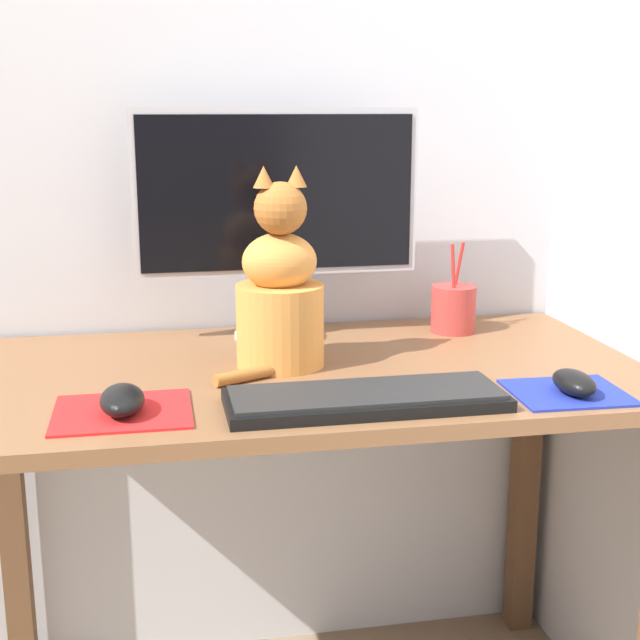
{
  "coord_description": "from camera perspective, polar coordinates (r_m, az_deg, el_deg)",
  "views": [
    {
      "loc": [
        -0.25,
        -1.43,
        1.16
      ],
      "look_at": [
        0.01,
        -0.09,
        0.83
      ],
      "focal_mm": 50.0,
      "sensor_mm": 36.0,
      "label": 1
    }
  ],
  "objects": [
    {
      "name": "monitor",
      "position": [
        1.67,
        -2.76,
        7.2
      ],
      "size": [
        0.53,
        0.17,
        0.43
      ],
      "color": "#B2B2B7",
      "rests_on": "desk"
    },
    {
      "name": "pen_cup",
      "position": [
        1.77,
        8.53,
        0.75
      ],
      "size": [
        0.09,
        0.09,
        0.18
      ],
      "color": "#B23833",
      "rests_on": "desk"
    },
    {
      "name": "computer_mouse_left",
      "position": [
        1.31,
        -12.54,
        -5.02
      ],
      "size": [
        0.06,
        0.11,
        0.04
      ],
      "color": "black",
      "rests_on": "mousepad_left"
    },
    {
      "name": "cat",
      "position": [
        1.5,
        -2.59,
        1.71
      ],
      "size": [
        0.21,
        0.2,
        0.34
      ],
      "rotation": [
        0.0,
        0.0,
        0.08
      ],
      "color": "#D6893D",
      "rests_on": "desk"
    },
    {
      "name": "computer_mouse_right",
      "position": [
        1.42,
        15.95,
        -3.86
      ],
      "size": [
        0.06,
        0.1,
        0.04
      ],
      "color": "black",
      "rests_on": "mousepad_right"
    },
    {
      "name": "desk",
      "position": [
        1.55,
        -0.99,
        -7.11
      ],
      "size": [
        1.16,
        0.62,
        0.72
      ],
      "color": "brown",
      "rests_on": "ground_plane"
    },
    {
      "name": "keyboard",
      "position": [
        1.33,
        2.95,
        -5.04
      ],
      "size": [
        0.42,
        0.15,
        0.02
      ],
      "rotation": [
        0.0,
        0.0,
        0.0
      ],
      "color": "black",
      "rests_on": "desk"
    },
    {
      "name": "mousepad_right",
      "position": [
        1.43,
        15.56,
        -4.5
      ],
      "size": [
        0.18,
        0.16,
        0.0
      ],
      "rotation": [
        0.0,
        0.0,
        -0.03
      ],
      "color": "#1E2D9E",
      "rests_on": "desk"
    },
    {
      "name": "mousepad_left",
      "position": [
        1.33,
        -12.53,
        -5.75
      ],
      "size": [
        0.2,
        0.18,
        0.0
      ],
      "rotation": [
        0.0,
        0.0,
        -0.01
      ],
      "color": "red",
      "rests_on": "desk"
    },
    {
      "name": "wall_back",
      "position": [
        1.79,
        -3.06,
        16.57
      ],
      "size": [
        7.0,
        0.04,
        2.5
      ],
      "color": "silver",
      "rests_on": "ground_plane"
    }
  ]
}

